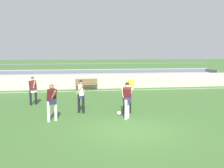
# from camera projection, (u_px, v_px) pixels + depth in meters

# --- Properties ---
(ground_plane) EXTENTS (160.00, 160.00, 0.00)m
(ground_plane) POSITION_uv_depth(u_px,v_px,m) (131.00, 131.00, 11.16)
(ground_plane) COLOR #3D662D
(field_line_sideline) EXTENTS (44.00, 0.12, 0.01)m
(field_line_sideline) POSITION_uv_depth(u_px,v_px,m) (101.00, 91.00, 22.07)
(field_line_sideline) COLOR white
(field_line_sideline) RESTS_ON ground
(sideline_wall) EXTENTS (48.00, 0.16, 1.21)m
(sideline_wall) POSITION_uv_depth(u_px,v_px,m) (99.00, 81.00, 23.21)
(sideline_wall) COLOR beige
(sideline_wall) RESTS_ON ground
(bleacher_stand) EXTENTS (20.94, 2.77, 1.94)m
(bleacher_stand) POSITION_uv_depth(u_px,v_px,m) (106.00, 77.00, 25.52)
(bleacher_stand) COLOR #9EA3AD
(bleacher_stand) RESTS_ON ground
(bench_near_bin) EXTENTS (1.80, 0.40, 0.90)m
(bench_near_bin) POSITION_uv_depth(u_px,v_px,m) (87.00, 83.00, 22.50)
(bench_near_bin) COLOR brown
(bench_near_bin) RESTS_ON ground
(trash_bin) EXTENTS (0.46, 0.46, 0.79)m
(trash_bin) POSITION_uv_depth(u_px,v_px,m) (131.00, 85.00, 22.76)
(trash_bin) COLOR yellow
(trash_bin) RESTS_ON ground
(player_white_trailing_run) EXTENTS (0.47, 0.65, 1.65)m
(player_white_trailing_run) POSITION_uv_depth(u_px,v_px,m) (127.00, 95.00, 14.14)
(player_white_trailing_run) COLOR black
(player_white_trailing_run) RESTS_ON ground
(player_dark_deep_cover) EXTENTS (0.44, 0.55, 1.72)m
(player_dark_deep_cover) POSITION_uv_depth(u_px,v_px,m) (127.00, 97.00, 12.98)
(player_dark_deep_cover) COLOR white
(player_dark_deep_cover) RESTS_ON ground
(player_dark_wide_right) EXTENTS (0.50, 0.65, 1.68)m
(player_dark_wide_right) POSITION_uv_depth(u_px,v_px,m) (33.00, 88.00, 16.33)
(player_dark_wide_right) COLOR black
(player_dark_wide_right) RESTS_ON ground
(player_dark_wide_left) EXTENTS (0.50, 0.77, 1.72)m
(player_dark_wide_left) POSITION_uv_depth(u_px,v_px,m) (52.00, 99.00, 12.57)
(player_dark_wide_left) COLOR white
(player_dark_wide_left) RESTS_ON ground
(player_white_overlapping) EXTENTS (0.52, 0.47, 1.72)m
(player_white_overlapping) POSITION_uv_depth(u_px,v_px,m) (81.00, 93.00, 14.21)
(player_white_overlapping) COLOR black
(player_white_overlapping) RESTS_ON ground
(soccer_ball) EXTENTS (0.22, 0.22, 0.22)m
(soccer_ball) POSITION_uv_depth(u_px,v_px,m) (119.00, 113.00, 13.81)
(soccer_ball) COLOR white
(soccer_ball) RESTS_ON ground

